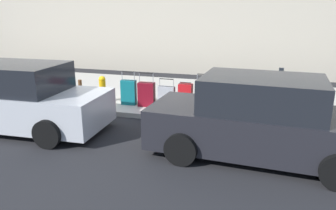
% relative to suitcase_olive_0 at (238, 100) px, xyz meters
% --- Properties ---
extents(ground_plane, '(40.00, 40.00, 0.00)m').
position_rel_suitcase_olive_0_xyz_m(ground_plane, '(4.25, 0.85, -0.51)').
color(ground_plane, black).
extents(sidewalk_curb, '(18.00, 5.00, 0.14)m').
position_rel_suitcase_olive_0_xyz_m(sidewalk_curb, '(4.25, -1.65, -0.44)').
color(sidewalk_curb, '#ADA89E').
rests_on(sidewalk_curb, ground_plane).
extents(suitcase_olive_0, '(0.37, 0.26, 0.79)m').
position_rel_suitcase_olive_0_xyz_m(suitcase_olive_0, '(0.00, 0.00, 0.00)').
color(suitcase_olive_0, '#59601E').
rests_on(suitcase_olive_0, sidewalk_curb).
extents(suitcase_navy_1, '(0.39, 0.28, 0.85)m').
position_rel_suitcase_olive_0_xyz_m(suitcase_navy_1, '(0.48, -0.06, -0.06)').
color(suitcase_navy_1, navy).
rests_on(suitcase_navy_1, sidewalk_curb).
extents(suitcase_black_2, '(0.40, 0.25, 1.05)m').
position_rel_suitcase_olive_0_xyz_m(suitcase_black_2, '(0.98, -0.02, -0.00)').
color(suitcase_black_2, black).
rests_on(suitcase_black_2, sidewalk_curb).
extents(suitcase_red_3, '(0.40, 0.26, 0.77)m').
position_rel_suitcase_olive_0_xyz_m(suitcase_red_3, '(1.49, -0.07, -0.01)').
color(suitcase_red_3, red).
rests_on(suitcase_red_3, sidewalk_curb).
extents(suitcase_silver_4, '(0.48, 0.21, 0.85)m').
position_rel_suitcase_olive_0_xyz_m(suitcase_silver_4, '(2.04, -0.00, -0.05)').
color(suitcase_silver_4, '#9EA0A8').
rests_on(suitcase_silver_4, sidewalk_curb).
extents(suitcase_maroon_5, '(0.49, 0.27, 1.01)m').
position_rel_suitcase_olive_0_xyz_m(suitcase_maroon_5, '(2.63, 0.07, -0.01)').
color(suitcase_maroon_5, maroon).
rests_on(suitcase_maroon_5, sidewalk_curb).
extents(suitcase_teal_6, '(0.45, 0.24, 1.01)m').
position_rel_suitcase_olive_0_xyz_m(suitcase_teal_6, '(3.21, 0.04, 0.01)').
color(suitcase_teal_6, '#0F606B').
rests_on(suitcase_teal_6, sidewalk_curb).
extents(fire_hydrant, '(0.39, 0.21, 0.81)m').
position_rel_suitcase_olive_0_xyz_m(fire_hydrant, '(4.08, 0.01, 0.06)').
color(fire_hydrant, '#D89E0C').
rests_on(fire_hydrant, sidewalk_curb).
extents(bollard_post, '(0.11, 0.11, 0.68)m').
position_rel_suitcase_olive_0_xyz_m(bollard_post, '(4.77, 0.16, -0.03)').
color(bollard_post, brown).
rests_on(bollard_post, sidewalk_curb).
extents(parking_meter, '(0.12, 0.09, 1.27)m').
position_rel_suitcase_olive_0_xyz_m(parking_meter, '(-1.06, -0.24, 0.46)').
color(parking_meter, slate).
rests_on(parking_meter, sidewalk_curb).
extents(parked_car_charcoal_0, '(4.47, 2.14, 1.65)m').
position_rel_suitcase_olive_0_xyz_m(parked_car_charcoal_0, '(-0.61, 2.40, 0.26)').
color(parked_car_charcoal_0, black).
rests_on(parked_car_charcoal_0, ground_plane).
extents(parked_car_silver_1, '(4.46, 2.12, 1.64)m').
position_rel_suitcase_olive_0_xyz_m(parked_car_silver_1, '(5.13, 2.40, 0.26)').
color(parked_car_silver_1, '#B2B5BA').
rests_on(parked_car_silver_1, ground_plane).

